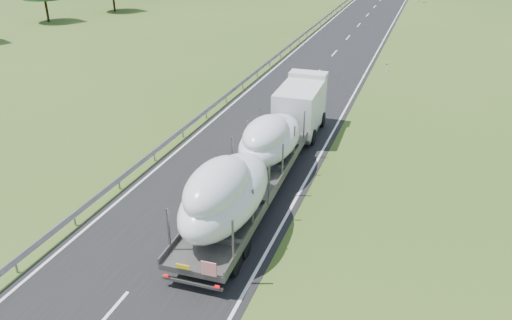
% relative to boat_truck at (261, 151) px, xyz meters
% --- Properties ---
extents(ground, '(400.00, 400.00, 0.00)m').
position_rel_boat_truck_xyz_m(ground, '(-2.34, -2.84, -2.35)').
color(ground, '#374F1A').
rests_on(ground, ground).
extents(boat_truck, '(3.50, 21.18, 4.48)m').
position_rel_boat_truck_xyz_m(boat_truck, '(0.00, 0.00, 0.00)').
color(boat_truck, silver).
rests_on(boat_truck, ground).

